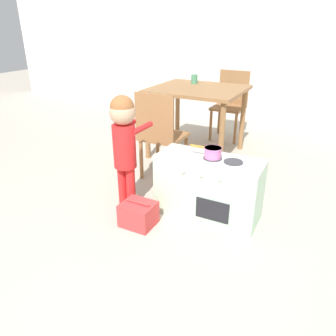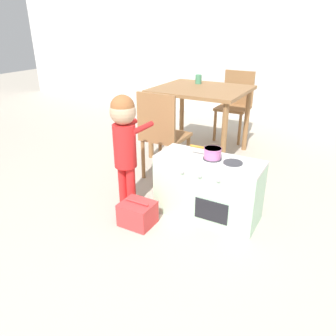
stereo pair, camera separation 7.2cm
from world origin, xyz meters
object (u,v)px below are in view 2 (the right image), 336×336
Objects in this scene: play_kitchen at (208,188)px; dining_chair_near at (162,134)px; toy_pot at (212,152)px; cup_on_table at (198,79)px; dining_chair_far at (235,104)px; dining_table at (201,98)px; toy_basket at (138,214)px; child_figure at (124,135)px.

play_kitchen is 0.80m from dining_chair_near.
cup_on_table is (-0.75, 1.39, 0.27)m from toy_pot.
dining_table is at bearing 78.66° from dining_chair_far.
toy_basket is (-0.41, -0.38, -0.15)m from play_kitchen.
dining_chair_far is (0.20, 1.50, 0.00)m from dining_chair_near.
dining_chair_far is at bearing 103.75° from toy_pot.
toy_pot reaches higher than play_kitchen.
toy_pot is 0.26× the size of child_figure.
dining_chair_near is 8.44× the size of cup_on_table.
cup_on_table is at bearing 100.57° from toy_basket.
play_kitchen is 0.94× the size of dining_chair_far.
play_kitchen is 1.38m from dining_table.
play_kitchen is at bearing -62.14° from cup_on_table.
toy_basket is (0.23, -0.20, -0.53)m from child_figure.
cup_on_table is at bearing 117.86° from play_kitchen.
dining_chair_far is (-0.04, 2.29, 0.36)m from toy_basket.
dining_chair_far is at bearing 82.57° from dining_chair_near.
dining_chair_far is at bearing 61.13° from cup_on_table.
play_kitchen is 3.25× the size of toy_basket.
cup_on_table is (-0.29, -0.52, 0.35)m from dining_chair_far.
toy_basket is at bearing -138.32° from toy_pot.
play_kitchen reaches higher than toy_basket.
toy_basket is at bearing -40.60° from child_figure.
toy_pot is 1.33m from dining_table.
toy_pot is 1.61m from cup_on_table.
toy_pot is at bearing 41.68° from toy_basket.
child_figure reaches higher than toy_basket.
child_figure is at bearing -86.29° from cup_on_table.
toy_pot is 1.00× the size of toy_basket.
child_figure reaches higher than dining_chair_near.
toy_basket is 0.29× the size of dining_chair_far.
cup_on_table reaches higher than dining_chair_near.
cup_on_table is (-0.74, 1.39, 0.56)m from play_kitchen.
play_kitchen is 0.82× the size of dining_table.
play_kitchen is at bearing -178.32° from toy_pot.
dining_chair_near is at bearing 147.28° from play_kitchen.
cup_on_table reaches higher than dining_table.
toy_pot is 0.68m from child_figure.
cup_on_table is at bearing 93.71° from child_figure.
dining_table is (-0.61, 1.18, 0.11)m from toy_pot.
dining_chair_near is 1.51m from dining_chair_far.
toy_basket is 2.32m from dining_chair_far.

